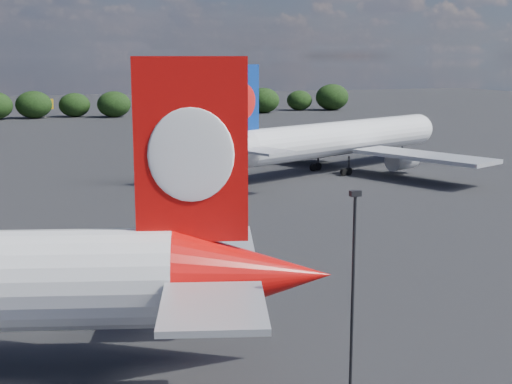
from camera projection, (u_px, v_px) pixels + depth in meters
name	position (u px, v px, depth m)	size (l,w,h in m)	color
ground	(15.00, 195.00, 92.74)	(500.00, 500.00, 0.00)	black
china_southern_airliner	(335.00, 140.00, 110.16)	(49.10, 47.28, 16.72)	white
apron_lamp_post	(353.00, 291.00, 35.19)	(0.55, 0.30, 11.46)	black
billboard_yellow	(45.00, 105.00, 208.63)	(5.00, 0.30, 5.50)	gold
horizon_treeline	(41.00, 105.00, 206.82)	(201.27, 15.59, 8.74)	black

